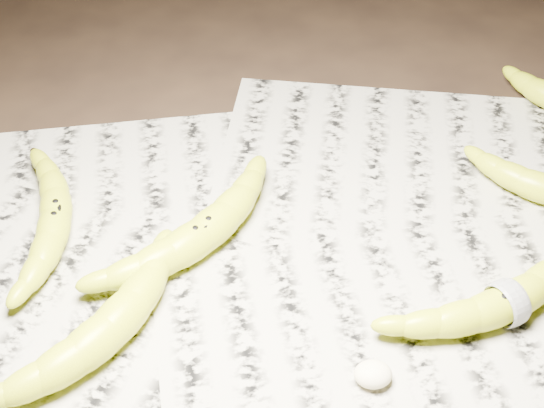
{
  "coord_description": "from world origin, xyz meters",
  "views": [
    {
      "loc": [
        -0.05,
        -0.5,
        0.56
      ],
      "look_at": [
        -0.03,
        0.04,
        0.05
      ],
      "focal_mm": 50.0,
      "sensor_mm": 36.0,
      "label": 1
    }
  ],
  "objects_px": {
    "banana_left_b": "(108,327)",
    "banana_taped": "(508,300)",
    "banana_center": "(201,232)",
    "banana_left_a": "(55,216)"
  },
  "relations": [
    {
      "from": "banana_left_b",
      "to": "banana_taped",
      "type": "relative_size",
      "value": 0.95
    },
    {
      "from": "banana_taped",
      "to": "banana_left_b",
      "type": "bearing_deg",
      "value": 157.42
    },
    {
      "from": "banana_center",
      "to": "banana_taped",
      "type": "distance_m",
      "value": 0.3
    },
    {
      "from": "banana_left_b",
      "to": "banana_center",
      "type": "height_order",
      "value": "same"
    },
    {
      "from": "banana_left_a",
      "to": "banana_left_b",
      "type": "relative_size",
      "value": 0.94
    },
    {
      "from": "banana_left_b",
      "to": "banana_center",
      "type": "distance_m",
      "value": 0.14
    },
    {
      "from": "banana_left_a",
      "to": "banana_taped",
      "type": "relative_size",
      "value": 0.9
    },
    {
      "from": "banana_left_b",
      "to": "banana_center",
      "type": "relative_size",
      "value": 0.96
    },
    {
      "from": "banana_left_b",
      "to": "banana_taped",
      "type": "bearing_deg",
      "value": -49.66
    },
    {
      "from": "banana_left_a",
      "to": "banana_left_b",
      "type": "xyz_separation_m",
      "value": [
        0.07,
        -0.14,
        0.0
      ]
    }
  ]
}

